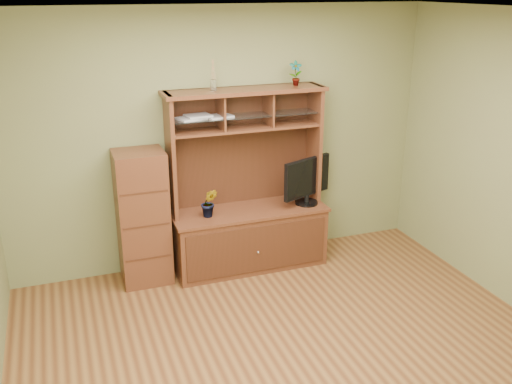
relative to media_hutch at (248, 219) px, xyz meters
name	(u,v)px	position (x,y,z in m)	size (l,w,h in m)	color
room	(300,205)	(-0.18, -1.73, 0.83)	(4.54, 4.04, 2.74)	#512D17
media_hutch	(248,219)	(0.00, 0.00, 0.00)	(1.66, 0.61, 1.90)	#4A2515
monitor	(307,180)	(0.64, -0.08, 0.40)	(0.61, 0.28, 0.51)	black
orchid_plant	(209,203)	(-0.44, -0.08, 0.28)	(0.17, 0.13, 0.30)	#2F5E20
top_plant	(296,73)	(0.55, 0.08, 1.50)	(0.13, 0.09, 0.25)	#2E5E21
reed_diffuser	(213,78)	(-0.32, 0.08, 1.50)	(0.06, 0.06, 0.30)	silver
magazines	(202,117)	(-0.45, 0.08, 1.13)	(0.58, 0.27, 0.04)	#BABABF
side_cabinet	(143,218)	(-1.10, 0.03, 0.16)	(0.49, 0.45, 1.37)	#4A2515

